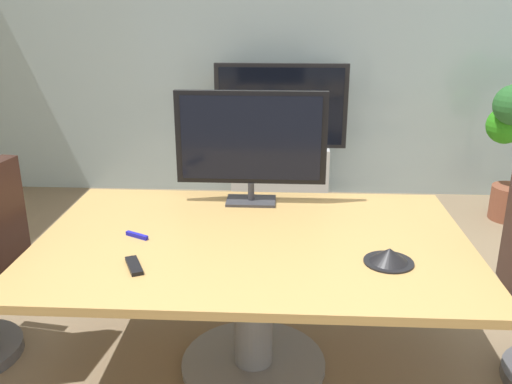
# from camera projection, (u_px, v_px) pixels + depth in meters

# --- Properties ---
(wall_back_glass_partition) EXTENTS (5.95, 0.10, 2.76)m
(wall_back_glass_partition) POSITION_uv_depth(u_px,v_px,m) (271.00, 52.00, 5.16)
(wall_back_glass_partition) COLOR #9EB2B7
(wall_back_glass_partition) RESTS_ON ground
(conference_table) EXTENTS (2.09, 1.36, 0.74)m
(conference_table) POSITION_uv_depth(u_px,v_px,m) (253.00, 268.00, 2.72)
(conference_table) COLOR #B2894C
(conference_table) RESTS_ON ground
(tv_monitor) EXTENTS (0.84, 0.18, 0.64)m
(tv_monitor) POSITION_uv_depth(u_px,v_px,m) (251.00, 141.00, 3.03)
(tv_monitor) COLOR #333338
(tv_monitor) RESTS_ON conference_table
(wall_display_unit) EXTENTS (1.20, 0.36, 1.31)m
(wall_display_unit) POSITION_uv_depth(u_px,v_px,m) (280.00, 157.00, 5.13)
(wall_display_unit) COLOR #B7BABC
(wall_display_unit) RESTS_ON ground
(conference_phone) EXTENTS (0.22, 0.22, 0.07)m
(conference_phone) POSITION_uv_depth(u_px,v_px,m) (389.00, 256.00, 2.40)
(conference_phone) COLOR black
(conference_phone) RESTS_ON conference_table
(remote_control) EXTENTS (0.12, 0.18, 0.02)m
(remote_control) POSITION_uv_depth(u_px,v_px,m) (134.00, 266.00, 2.37)
(remote_control) COLOR black
(remote_control) RESTS_ON conference_table
(whiteboard_marker) EXTENTS (0.12, 0.08, 0.02)m
(whiteboard_marker) POSITION_uv_depth(u_px,v_px,m) (137.00, 235.00, 2.67)
(whiteboard_marker) COLOR #1919A5
(whiteboard_marker) RESTS_ON conference_table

